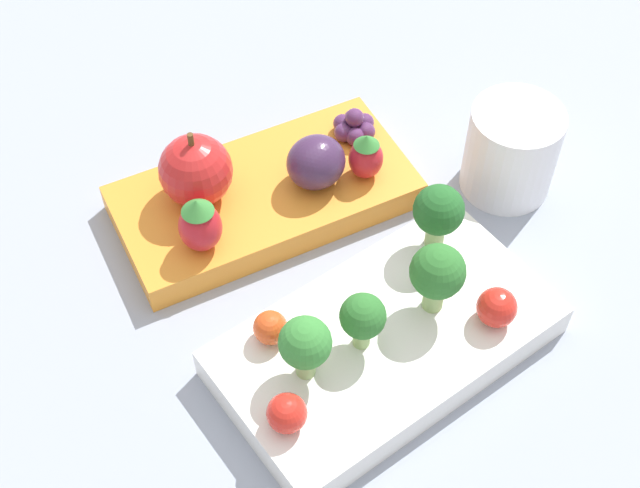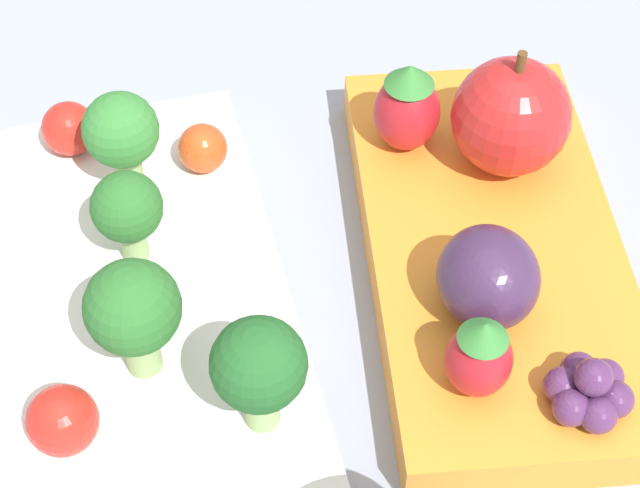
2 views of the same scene
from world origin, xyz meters
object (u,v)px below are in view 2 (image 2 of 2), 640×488
at_px(cherry_tomato_0, 62,420).
at_px(grape_cluster, 589,390).
at_px(bento_box_savoury, 140,303).
at_px(cherry_tomato_2, 203,148).
at_px(strawberry_1, 407,107).
at_px(bento_box_fruit, 493,256).
at_px(apple, 511,117).
at_px(broccoli_floret_3, 133,311).
at_px(strawberry_0, 479,356).
at_px(broccoli_floret_2, 259,368).
at_px(cherry_tomato_1, 69,129).
at_px(broccoli_floret_0, 121,133).
at_px(broccoli_floret_1, 127,210).
at_px(plum, 488,277).

xyz_separation_m(cherry_tomato_0, grape_cluster, (-0.02, -0.20, -0.01)).
relative_size(bento_box_savoury, cherry_tomato_2, 10.14).
relative_size(cherry_tomato_2, strawberry_1, 0.48).
relative_size(bento_box_fruit, apple, 3.68).
height_order(broccoli_floret_3, grape_cluster, broccoli_floret_3).
xyz_separation_m(bento_box_fruit, strawberry_0, (-0.07, 0.03, 0.03)).
xyz_separation_m(broccoli_floret_2, cherry_tomato_2, (0.14, 0.00, -0.02)).
distance_m(cherry_tomato_2, strawberry_1, 0.10).
distance_m(bento_box_fruit, apple, 0.06).
bearing_deg(bento_box_fruit, broccoli_floret_2, 120.92).
height_order(broccoli_floret_2, cherry_tomato_1, broccoli_floret_2).
xyz_separation_m(broccoli_floret_2, strawberry_0, (0.00, -0.08, -0.02)).
bearing_deg(strawberry_1, bento_box_savoury, 114.86).
bearing_deg(broccoli_floret_2, broccoli_floret_0, 15.89).
bearing_deg(bento_box_fruit, cherry_tomato_1, 62.65).
bearing_deg(cherry_tomato_0, strawberry_0, -92.13).
bearing_deg(strawberry_1, cherry_tomato_2, 89.34).
xyz_separation_m(cherry_tomato_2, grape_cluster, (-0.15, -0.13, -0.01)).
bearing_deg(grape_cluster, broccoli_floret_0, 47.24).
bearing_deg(apple, broccoli_floret_2, 130.87).
distance_m(broccoli_floret_2, cherry_tomato_1, 0.17).
relative_size(broccoli_floret_2, cherry_tomato_2, 2.39).
bearing_deg(apple, bento_box_fruit, 158.67).
distance_m(broccoli_floret_2, apple, 0.18).
height_order(broccoli_floret_0, broccoli_floret_2, broccoli_floret_2).
distance_m(broccoli_floret_0, broccoli_floret_1, 0.04).
xyz_separation_m(broccoli_floret_0, plum, (-0.10, -0.14, -0.02)).
height_order(broccoli_floret_3, cherry_tomato_2, broccoli_floret_3).
bearing_deg(cherry_tomato_1, bento_box_savoury, -166.59).
height_order(bento_box_fruit, broccoli_floret_3, broccoli_floret_3).
bearing_deg(cherry_tomato_1, grape_cluster, -133.85).
distance_m(broccoli_floret_0, grape_cluster, 0.22).
relative_size(broccoli_floret_2, plum, 1.21).
relative_size(broccoli_floret_1, plum, 1.02).
xyz_separation_m(broccoli_floret_1, grape_cluster, (-0.11, -0.16, -0.02)).
bearing_deg(apple, grape_cluster, 175.56).
height_order(apple, grape_cluster, apple).
xyz_separation_m(strawberry_0, plum, (0.04, -0.01, 0.00)).
height_order(bento_box_fruit, plum, plum).
height_order(broccoli_floret_0, plum, broccoli_floret_0).
bearing_deg(bento_box_savoury, apple, -76.72).
xyz_separation_m(bento_box_savoury, bento_box_fruit, (-0.01, -0.16, -0.00)).
distance_m(cherry_tomato_2, plum, 0.14).
height_order(bento_box_fruit, broccoli_floret_1, broccoli_floret_1).
bearing_deg(broccoli_floret_2, bento_box_fruit, -59.08).
bearing_deg(cherry_tomato_0, bento_box_savoury, -24.72).
distance_m(broccoli_floret_0, cherry_tomato_0, 0.13).
height_order(bento_box_savoury, plum, plum).
xyz_separation_m(cherry_tomato_2, plum, (-0.10, -0.10, 0.01)).
bearing_deg(cherry_tomato_0, cherry_tomato_1, -4.04).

